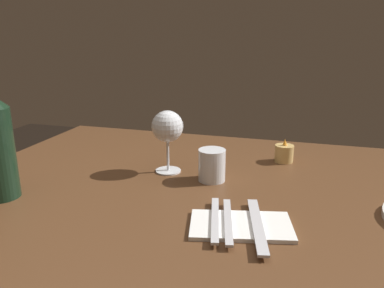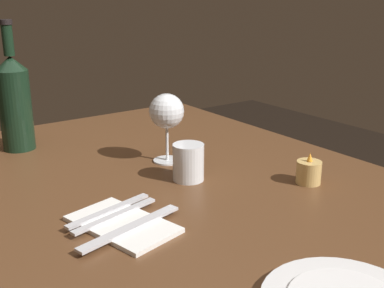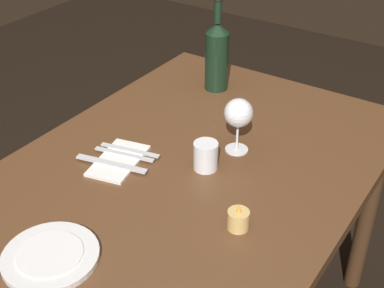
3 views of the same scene
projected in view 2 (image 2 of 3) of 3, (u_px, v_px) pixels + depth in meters
name	position (u px, v px, depth m)	size (l,w,h in m)	color
dining_table	(179.00, 228.00, 1.01)	(1.30, 0.90, 0.74)	#56351E
wine_glass_left	(167.00, 113.00, 1.10)	(0.08, 0.08, 0.16)	white
wine_bottle	(15.00, 101.00, 1.19)	(0.08, 0.08, 0.32)	black
water_tumbler	(188.00, 164.00, 1.02)	(0.07, 0.07, 0.08)	white
votive_candle	(309.00, 173.00, 1.00)	(0.05, 0.05, 0.07)	#DBB266
folded_napkin	(122.00, 224.00, 0.82)	(0.21, 0.15, 0.01)	white
fork_inner	(115.00, 215.00, 0.84)	(0.05, 0.18, 0.00)	silver
fork_outer	(109.00, 210.00, 0.86)	(0.05, 0.18, 0.00)	silver
table_knife	(131.00, 227.00, 0.80)	(0.07, 0.21, 0.00)	silver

